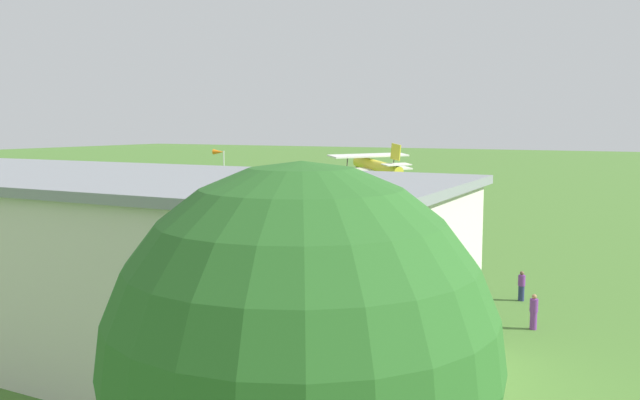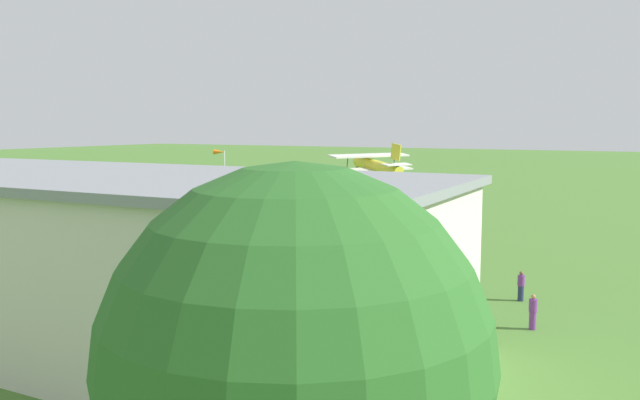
# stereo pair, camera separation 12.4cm
# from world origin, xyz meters

# --- Properties ---
(ground_plane) EXTENTS (400.00, 400.00, 0.00)m
(ground_plane) POSITION_xyz_m (0.00, 0.00, 0.00)
(ground_plane) COLOR #47752D
(hangar) EXTENTS (34.17, 13.24, 7.36)m
(hangar) POSITION_xyz_m (-2.24, 34.60, 3.69)
(hangar) COLOR beige
(hangar) RESTS_ON ground_plane
(biplane) EXTENTS (6.70, 7.86, 3.70)m
(biplane) POSITION_xyz_m (-3.71, 3.74, 5.98)
(biplane) COLOR yellow
(car_green) EXTENTS (2.24, 4.53, 1.56)m
(car_green) POSITION_xyz_m (16.01, 22.51, 0.81)
(car_green) COLOR #1E6B38
(car_green) RESTS_ON ground_plane
(person_by_parked_cars) EXTENTS (0.51, 0.51, 1.78)m
(person_by_parked_cars) POSITION_xyz_m (10.80, 18.35, 0.89)
(person_by_parked_cars) COLOR #B23333
(person_by_parked_cars) RESTS_ON ground_plane
(person_near_hangar_door) EXTENTS (0.40, 0.40, 1.62)m
(person_near_hangar_door) POSITION_xyz_m (-19.07, 19.89, 0.81)
(person_near_hangar_door) COLOR navy
(person_near_hangar_door) RESTS_ON ground_plane
(person_watching_takeoff) EXTENTS (0.54, 0.54, 1.70)m
(person_watching_takeoff) POSITION_xyz_m (-9.25, 16.51, 0.85)
(person_watching_takeoff) COLOR beige
(person_watching_takeoff) RESTS_ON ground_plane
(person_walking_on_apron) EXTENTS (0.53, 0.53, 1.66)m
(person_walking_on_apron) POSITION_xyz_m (-20.53, 24.76, 0.83)
(person_walking_on_apron) COLOR #72338C
(person_walking_on_apron) RESTS_ON ground_plane
(tree_near_perimeter_road) EXTENTS (6.43, 6.43, 8.89)m
(tree_near_perimeter_road) POSITION_xyz_m (-20.47, 46.63, 5.65)
(tree_near_perimeter_road) COLOR brown
(tree_near_perimeter_road) RESTS_ON ground_plane
(windsock) EXTENTS (1.45, 0.80, 6.68)m
(windsock) POSITION_xyz_m (19.15, -5.17, 5.86)
(windsock) COLOR silver
(windsock) RESTS_ON ground_plane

